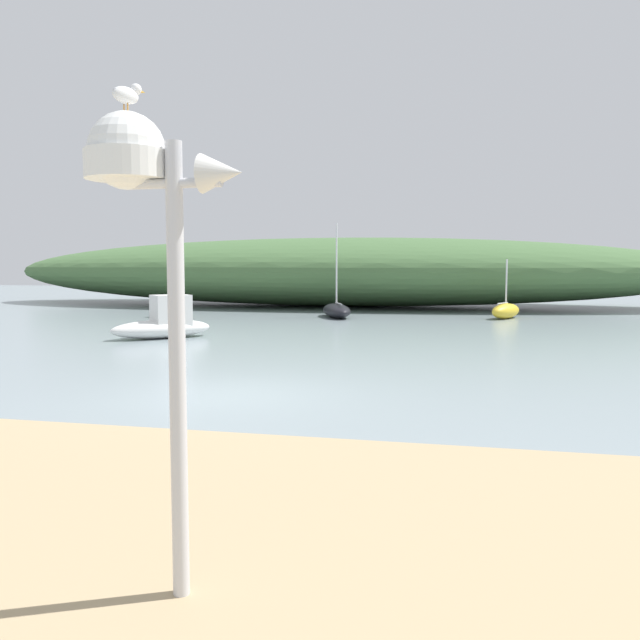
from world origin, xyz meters
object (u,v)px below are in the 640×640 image
(seagull_on_radar, at_px, (127,94))
(motorboat_near_shore, at_px, (164,323))
(sailboat_far_right, at_px, (506,311))
(sailboat_outer_mooring, at_px, (336,310))
(mast_structure, at_px, (142,191))
(motorboat_centre_water, at_px, (171,309))

(seagull_on_radar, bearing_deg, motorboat_near_shore, 115.39)
(seagull_on_radar, xyz_separation_m, motorboat_near_shore, (-8.05, 16.97, -3.24))
(sailboat_far_right, height_order, motorboat_near_shore, sailboat_far_right)
(sailboat_outer_mooring, distance_m, sailboat_far_right, 8.16)
(mast_structure, bearing_deg, motorboat_centre_water, 115.16)
(sailboat_far_right, xyz_separation_m, motorboat_near_shore, (-12.26, -11.29, 0.16))
(seagull_on_radar, height_order, sailboat_far_right, seagull_on_radar)
(sailboat_outer_mooring, relative_size, motorboat_near_shore, 1.35)
(motorboat_centre_water, bearing_deg, sailboat_far_right, 10.14)
(mast_structure, distance_m, sailboat_far_right, 28.70)
(sailboat_outer_mooring, height_order, motorboat_near_shore, sailboat_outer_mooring)
(motorboat_near_shore, bearing_deg, seagull_on_radar, -64.61)
(seagull_on_radar, relative_size, sailboat_far_right, 0.10)
(sailboat_outer_mooring, distance_m, motorboat_near_shore, 11.08)
(sailboat_outer_mooring, bearing_deg, seagull_on_radar, -81.87)
(sailboat_outer_mooring, relative_size, motorboat_centre_water, 1.85)
(motorboat_near_shore, xyz_separation_m, motorboat_centre_water, (-3.78, 8.43, -0.14))
(motorboat_near_shore, height_order, motorboat_centre_water, motorboat_near_shore)
(motorboat_near_shore, bearing_deg, motorboat_centre_water, 114.14)
(mast_structure, relative_size, sailboat_far_right, 1.21)
(mast_structure, relative_size, motorboat_near_shore, 1.01)
(seagull_on_radar, distance_m, sailboat_far_right, 28.78)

